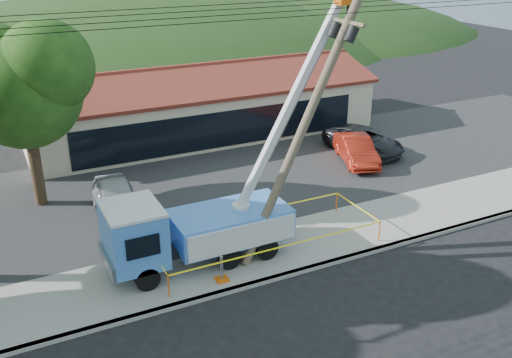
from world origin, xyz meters
The scene contains 14 objects.
ground centered at (0.00, 0.00, 0.00)m, with size 120.00×120.00×0.00m, color black.
curb centered at (0.00, 2.10, 0.07)m, with size 60.00×0.25×0.15m, color gray.
sidewalk centered at (0.00, 4.00, 0.07)m, with size 60.00×4.00×0.15m, color gray.
parking_lot centered at (0.00, 12.00, 0.05)m, with size 60.00×12.00×0.10m, color #28282B.
strip_mall centered at (4.00, 19.98, 1.88)m, with size 22.50×8.53×4.67m.
tree_lot centered at (-7.00, 13.00, 6.21)m, with size 6.30×5.60×8.94m.
hill_center centered at (10.00, 55.00, 0.00)m, with size 89.60×64.00×32.00m, color #1E3D16.
hill_east centered at (30.00, 55.00, 0.00)m, with size 72.80×52.00×26.00m, color #1E3D16.
utility_truck centered at (-2.20, 4.50, 1.77)m, with size 10.14×3.94×10.11m.
leaning_pole centered at (2.02, 3.44, 5.59)m, with size 4.94×1.98×10.01m.
caution_tape centered at (0.73, 4.22, 0.85)m, with size 9.40×3.28×0.95m.
car_silver centered at (-3.98, 9.97, 0.00)m, with size 1.96×4.88×1.66m, color #A6A9AD.
car_red centered at (10.01, 10.75, 0.00)m, with size 1.60×4.58×1.51m, color #AA2011.
car_dark centered at (11.42, 11.95, 0.00)m, with size 2.42×5.24×1.46m, color black.
Camera 1 is at (-8.81, -14.21, 12.11)m, focal length 40.00 mm.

